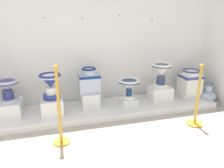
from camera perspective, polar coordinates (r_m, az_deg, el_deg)
The scene contains 22 objects.
wall_back at distance 3.97m, azimuth -2.42°, elevation 15.84°, with size 4.42×0.06×3.00m, color white.
display_platform at distance 3.86m, azimuth -0.59°, elevation -6.37°, with size 3.80×0.81×0.10m, color white.
plinth_block_slender_white at distance 3.74m, azimuth -25.11°, elevation -5.94°, with size 0.34×0.39×0.25m, color white.
antique_toilet_slender_white at distance 3.63m, azimuth -25.82°, elevation -0.77°, with size 0.36×0.36×0.35m.
plinth_block_pale_glazed at distance 3.62m, azimuth -15.35°, elevation -5.55°, with size 0.33×0.40×0.26m, color white.
antique_toilet_pale_glazed at distance 3.49m, azimuth -15.85°, elevation 0.29°, with size 0.34×0.34×0.40m.
plinth_block_tall_cobalt at distance 3.80m, azimuth -5.83°, elevation -3.92°, with size 0.30×0.38×0.25m, color white.
antique_toilet_tall_cobalt at distance 3.69m, azimuth -5.99°, elevation 0.97°, with size 0.36×0.25×0.43m.
plinth_block_central_ornate at distance 3.88m, azimuth 4.40°, elevation -4.51°, with size 0.29×0.28×0.11m, color white.
antique_toilet_central_ornate at distance 3.78m, azimuth 4.51°, elevation -0.21°, with size 0.38×0.38×0.35m.
plinth_block_broad_patterned at distance 4.13m, azimuth 12.44°, elevation -2.45°, with size 0.40×0.32×0.26m, color white.
antique_toilet_broad_patterned at distance 4.01m, azimuth 12.82°, elevation 3.22°, with size 0.37×0.37×0.44m.
plinth_block_leftmost at distance 4.49m, azimuth 19.41°, elevation -2.66°, with size 0.35×0.29×0.08m, color white.
antique_toilet_leftmost at distance 4.41m, azimuth 19.77°, elevation 0.76°, with size 0.36×0.34×0.46m.
info_placard_first at distance 3.90m, azimuth -27.29°, elevation 15.14°, with size 0.14×0.01×0.15m.
info_placard_second at distance 3.83m, azimuth -16.69°, elevation 15.73°, with size 0.12×0.01×0.13m.
info_placard_third at distance 3.87m, azimuth -7.29°, elevation 16.23°, with size 0.10×0.01×0.13m.
info_placard_fourth at distance 4.03m, azimuth 2.36°, elevation 16.94°, with size 0.10×0.01×0.14m.
info_placard_fifth at distance 4.27m, azimuth 10.86°, elevation 15.92°, with size 0.12×0.01×0.13m.
decorative_vase_companion at distance 4.56m, azimuth 23.78°, elevation -2.70°, with size 0.31×0.31×0.38m.
stanchion_post_near_left at distance 2.89m, azimuth -13.56°, elevation -8.66°, with size 0.22×0.22×1.06m.
stanchion_post_near_right at distance 3.54m, azimuth 21.30°, elevation -5.64°, with size 0.25×0.25×0.96m.
Camera 1 is at (1.20, -0.89, 1.60)m, focal length 34.87 mm.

